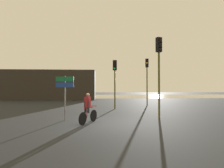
% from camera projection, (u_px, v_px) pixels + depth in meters
% --- Properties ---
extents(ground_plane, '(120.00, 120.00, 0.00)m').
position_uv_depth(ground_plane, '(108.00, 124.00, 9.19)').
color(ground_plane, black).
extents(water_strip, '(80.00, 16.00, 0.01)m').
position_uv_depth(water_strip, '(103.00, 96.00, 38.17)').
color(water_strip, '#9E937F').
rests_on(water_strip, ground).
extents(distant_building, '(14.37, 4.00, 4.59)m').
position_uv_depth(distant_building, '(50.00, 85.00, 27.72)').
color(distant_building, '#2D2823').
rests_on(distant_building, ground).
extents(traffic_light_center, '(0.38, 0.40, 4.36)m').
position_uv_depth(traffic_light_center, '(115.00, 75.00, 15.62)').
color(traffic_light_center, '#4C4719').
rests_on(traffic_light_center, ground).
extents(traffic_light_far_right, '(0.36, 0.38, 4.96)m').
position_uv_depth(traffic_light_far_right, '(147.00, 73.00, 18.45)').
color(traffic_light_far_right, '#4C4719').
rests_on(traffic_light_far_right, ground).
extents(traffic_light_near_right, '(0.38, 0.40, 5.00)m').
position_uv_depth(traffic_light_near_right, '(159.00, 63.00, 10.74)').
color(traffic_light_near_right, '#4C4719').
rests_on(traffic_light_near_right, ground).
extents(direction_sign_post, '(1.08, 0.26, 2.60)m').
position_uv_depth(direction_sign_post, '(65.00, 90.00, 10.16)').
color(direction_sign_post, slate).
rests_on(direction_sign_post, ground).
extents(cyclist, '(0.87, 1.52, 1.62)m').
position_uv_depth(cyclist, '(88.00, 108.00, 9.27)').
color(cyclist, black).
rests_on(cyclist, ground).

